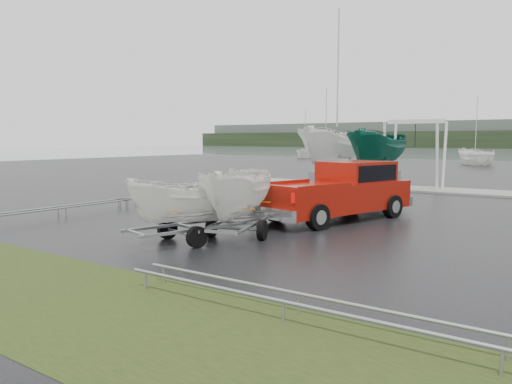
% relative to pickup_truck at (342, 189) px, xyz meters
% --- Properties ---
extents(ground_plane, '(120.00, 120.00, 0.00)m').
position_rel_pickup_truck_xyz_m(ground_plane, '(-0.20, -0.56, -1.11)').
color(ground_plane, black).
rests_on(ground_plane, ground).
extents(grass_verge, '(40.00, 40.00, 0.00)m').
position_rel_pickup_truck_xyz_m(grass_verge, '(-0.20, -11.56, -1.11)').
color(grass_verge, black).
rests_on(grass_verge, ground).
extents(dock, '(30.00, 3.00, 0.12)m').
position_rel_pickup_truck_xyz_m(dock, '(-0.20, 12.44, -1.06)').
color(dock, gray).
rests_on(dock, ground).
extents(pickup_truck, '(3.81, 6.74, 2.13)m').
position_rel_pickup_truck_xyz_m(pickup_truck, '(0.00, 0.00, 0.00)').
color(pickup_truck, maroon).
rests_on(pickup_truck, ground).
extents(trailer_hitched, '(2.11, 3.78, 4.26)m').
position_rel_pickup_truck_xyz_m(trailer_hitched, '(-1.81, -6.48, 1.22)').
color(trailer_hitched, gray).
rests_on(trailer_hitched, ground).
extents(trailer_parked, '(2.23, 3.79, 4.76)m').
position_rel_pickup_truck_xyz_m(trailer_parked, '(-1.05, -5.04, 1.48)').
color(trailer_parked, gray).
rests_on(trailer_parked, ground).
extents(boat_hoist, '(3.30, 2.18, 4.12)m').
position_rel_pickup_truck_xyz_m(boat_hoist, '(-1.21, 12.44, 1.56)').
color(boat_hoist, silver).
rests_on(boat_hoist, ground).
extents(keelboat_0, '(2.55, 3.20, 10.73)m').
position_rel_pickup_truck_xyz_m(keelboat_0, '(-5.51, 10.44, 2.95)').
color(keelboat_0, gray).
rests_on(keelboat_0, ground).
extents(keelboat_1, '(2.37, 3.20, 7.40)m').
position_rel_pickup_truck_xyz_m(keelboat_1, '(-2.72, 10.64, 2.64)').
color(keelboat_1, gray).
rests_on(keelboat_1, ground).
extents(mast_rack_0, '(0.56, 6.50, 0.06)m').
position_rel_pickup_truck_xyz_m(mast_rack_0, '(-9.20, 0.44, -0.76)').
color(mast_rack_0, gray).
rests_on(mast_rack_0, ground).
extents(mast_rack_1, '(0.56, 6.50, 0.06)m').
position_rel_pickup_truck_xyz_m(mast_rack_1, '(-9.20, -5.56, -0.76)').
color(mast_rack_1, gray).
rests_on(mast_rack_1, ground).
extents(mast_rack_2, '(7.00, 0.56, 0.06)m').
position_rel_pickup_truck_xyz_m(mast_rack_2, '(3.80, -10.06, -0.76)').
color(mast_rack_2, gray).
rests_on(mast_rack_2, ground).
extents(moored_boat_0, '(3.03, 3.06, 10.98)m').
position_rel_pickup_truck_xyz_m(moored_boat_0, '(-14.70, 27.60, -1.10)').
color(moored_boat_0, silver).
rests_on(moored_boat_0, ground).
extents(moored_boat_1, '(4.03, 4.06, 11.87)m').
position_rel_pickup_truck_xyz_m(moored_boat_1, '(-4.60, 46.61, -1.11)').
color(moored_boat_1, silver).
rests_on(moored_boat_1, ground).
extents(moored_boat_4, '(2.91, 2.94, 11.04)m').
position_rel_pickup_truck_xyz_m(moored_boat_4, '(-31.83, 54.12, -1.10)').
color(moored_boat_4, silver).
rests_on(moored_boat_4, ground).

